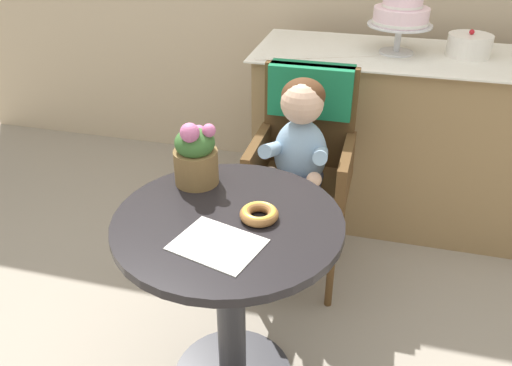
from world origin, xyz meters
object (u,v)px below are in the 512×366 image
flower_vase (195,155)px  tiered_cake_stand (401,14)px  round_layer_cake (469,45)px  cafe_table (230,272)px  donut_front (259,214)px  wicker_chair (305,142)px  seated_child (299,150)px

flower_vase → tiered_cake_stand: tiered_cake_stand is taller
tiered_cake_stand → round_layer_cake: size_ratio=1.48×
tiered_cake_stand → flower_vase: bearing=-118.9°
cafe_table → donut_front: donut_front is taller
wicker_chair → flower_vase: flower_vase is taller
donut_front → round_layer_cake: (0.68, 1.32, 0.21)m
wicker_chair → donut_front: size_ratio=7.93×
wicker_chair → tiered_cake_stand: size_ratio=3.18×
cafe_table → donut_front: (0.09, 0.02, 0.23)m
round_layer_cake → flower_vase: bearing=-129.2°
seated_child → tiered_cake_stand: 0.87m
cafe_table → round_layer_cake: size_ratio=3.55×
cafe_table → seated_child: 0.63m
donut_front → tiered_cake_stand: size_ratio=0.40×
cafe_table → round_layer_cake: round_layer_cake is taller
wicker_chair → donut_front: (-0.02, -0.73, 0.10)m
wicker_chair → round_layer_cake: (0.66, 0.58, 0.31)m
wicker_chair → cafe_table: bearing=-104.7°
wicker_chair → seated_child: size_ratio=1.31×
cafe_table → round_layer_cake: (0.77, 1.34, 0.44)m
round_layer_cake → tiered_cake_stand: bearing=-173.1°
wicker_chair → seated_child: seated_child is taller
wicker_chair → donut_front: bearing=-97.8°
tiered_cake_stand → round_layer_cake: (0.33, 0.04, -0.13)m
donut_front → wicker_chair: bearing=88.6°
seated_child → tiered_cake_stand: tiered_cake_stand is taller
donut_front → flower_vase: (-0.26, 0.16, 0.09)m
wicker_chair → round_layer_cake: 0.93m
tiered_cake_stand → donut_front: bearing=-105.3°
flower_vase → seated_child: bearing=55.9°
wicker_chair → round_layer_cake: bearing=35.1°
seated_child → donut_front: seated_child is taller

